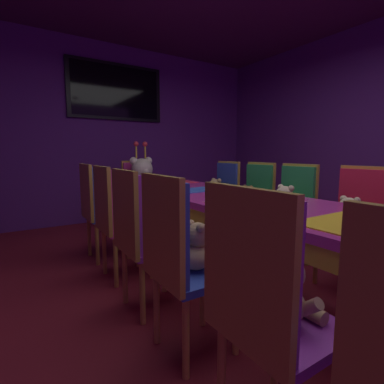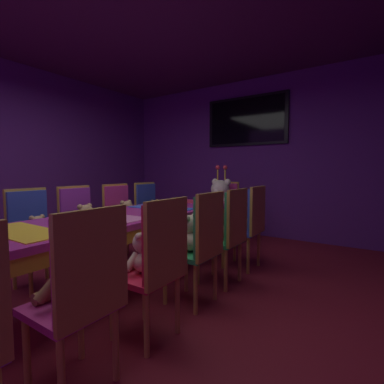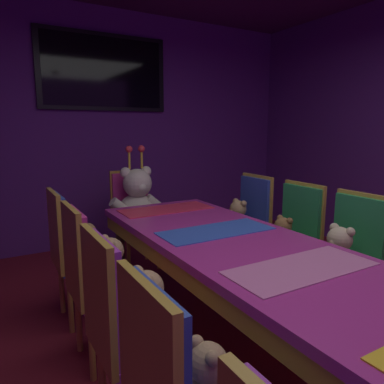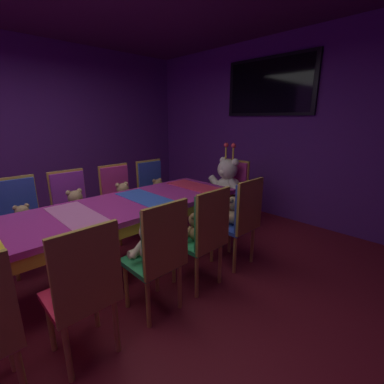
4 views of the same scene
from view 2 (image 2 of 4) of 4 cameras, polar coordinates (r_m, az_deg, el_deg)
The scene contains 24 objects.
ground_plane at distance 2.92m, azimuth -16.17°, elevation -19.35°, with size 7.90×7.90×0.00m, color maroon.
wall_back at distance 5.32m, azimuth 11.18°, elevation 6.82°, with size 5.20×0.12×2.80m, color #59267F.
banquet_table at distance 2.73m, azimuth -16.47°, elevation -6.58°, with size 0.90×3.53×0.75m.
chair_left_2 at distance 3.30m, azimuth -29.76°, elevation -6.15°, with size 0.42×0.41×0.98m.
teddy_left_2 at distance 3.18m, azimuth -28.60°, elevation -6.90°, with size 0.22×0.29×0.27m.
chair_left_3 at distance 3.56m, azimuth -21.94°, elevation -5.15°, with size 0.42×0.41×0.98m.
teddy_left_3 at distance 3.44m, azimuth -20.56°, elevation -5.39°, with size 0.27×0.35×0.33m.
chair_left_4 at distance 3.91m, azimuth -14.42°, elevation -4.15°, with size 0.42×0.41×0.98m.
teddy_left_4 at distance 3.80m, azimuth -12.95°, elevation -4.39°, with size 0.26×0.34×0.32m.
chair_left_5 at distance 4.30m, azimuth -8.75°, elevation -3.29°, with size 0.42×0.41×0.98m.
teddy_left_5 at distance 4.21m, azimuth -7.31°, elevation -3.70°, with size 0.23×0.30×0.28m.
chair_right_1 at distance 1.59m, azimuth -20.91°, elevation -16.96°, with size 0.42×0.41×0.98m.
teddy_right_1 at distance 1.71m, azimuth -23.84°, elevation -15.59°, with size 0.26×0.34×0.32m.
chair_right_2 at distance 1.94m, azimuth -6.80°, elevation -12.78°, with size 0.42×0.41×0.98m.
teddy_right_2 at distance 2.04m, azimuth -9.94°, elevation -12.37°, with size 0.24×0.31×0.29m.
chair_right_3 at distance 2.43m, azimuth 2.13°, elevation -9.20°, with size 0.42×0.41×0.98m.
teddy_right_3 at distance 2.51m, azimuth -0.75°, elevation -8.70°, with size 0.27×0.35×0.33m.
chair_right_4 at distance 2.88m, azimuth 7.72°, elevation -7.10°, with size 0.42×0.41×0.98m.
teddy_right_4 at distance 2.95m, azimuth 5.20°, elevation -7.19°, with size 0.23×0.29×0.28m.
chair_right_5 at distance 3.39m, azimuth 11.87°, elevation -5.40°, with size 0.42×0.41×0.98m.
teddy_right_5 at distance 3.45m, azimuth 9.62°, elevation -5.26°, with size 0.26×0.33×0.31m.
throne_chair at distance 4.54m, azimuth 6.64°, elevation -2.85°, with size 0.41×0.42×0.98m.
king_teddy_bear at distance 4.39m, azimuth 5.66°, elevation -1.61°, with size 0.61×0.47×0.79m.
wall_tv at distance 5.30m, azimuth 10.88°, elevation 13.90°, with size 1.50×0.06×0.87m.
Camera 2 is at (2.07, -1.70, 1.17)m, focal length 26.40 mm.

